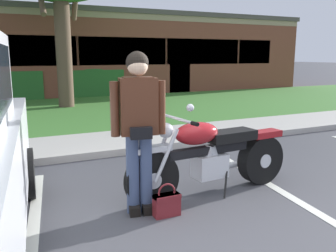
% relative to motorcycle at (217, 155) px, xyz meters
% --- Properties ---
extents(ground_plane, '(140.00, 140.00, 0.00)m').
position_rel_motorcycle_xyz_m(ground_plane, '(-0.60, -0.78, -0.48)').
color(ground_plane, '#424247').
extents(curb_strip, '(60.00, 0.20, 0.12)m').
position_rel_motorcycle_xyz_m(curb_strip, '(-0.60, 2.17, -0.42)').
color(curb_strip, '#B7B2A8').
rests_on(curb_strip, ground).
extents(concrete_walk, '(60.00, 1.50, 0.08)m').
position_rel_motorcycle_xyz_m(concrete_walk, '(-0.60, 3.02, -0.44)').
color(concrete_walk, '#B7B2A8').
rests_on(concrete_walk, ground).
extents(grass_lawn, '(60.00, 6.79, 0.06)m').
position_rel_motorcycle_xyz_m(grass_lawn, '(-0.60, 7.16, -0.45)').
color(grass_lawn, '#3D752D').
rests_on(grass_lawn, ground).
extents(stall_stripe_1, '(0.71, 4.38, 0.01)m').
position_rel_motorcycle_xyz_m(stall_stripe_1, '(0.71, -0.58, -0.48)').
color(stall_stripe_1, silver).
rests_on(stall_stripe_1, ground).
extents(motorcycle, '(2.24, 0.82, 1.18)m').
position_rel_motorcycle_xyz_m(motorcycle, '(0.00, 0.00, 0.00)').
color(motorcycle, black).
rests_on(motorcycle, ground).
extents(rider_person, '(0.57, 0.34, 1.70)m').
position_rel_motorcycle_xyz_m(rider_person, '(-1.05, -0.12, 0.51)').
color(rider_person, black).
rests_on(rider_person, ground).
extents(handbag, '(0.28, 0.13, 0.36)m').
position_rel_motorcycle_xyz_m(handbag, '(-0.84, -0.34, -0.34)').
color(handbag, maroon).
rests_on(handbag, ground).
extents(hedge_center_left, '(2.43, 0.90, 1.24)m').
position_rel_motorcycle_xyz_m(hedge_center_left, '(1.12, 10.96, 0.17)').
color(hedge_center_left, '#286028').
rests_on(hedge_center_left, ground).
extents(brick_building, '(22.17, 11.13, 3.52)m').
position_rel_motorcycle_xyz_m(brick_building, '(0.54, 16.06, 1.28)').
color(brick_building, brown).
rests_on(brick_building, ground).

